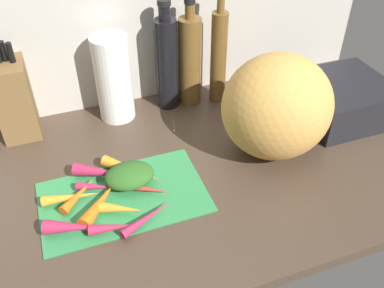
{
  "coord_description": "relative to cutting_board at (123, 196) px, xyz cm",
  "views": [
    {
      "loc": [
        -18.49,
        -81.17,
        76.46
      ],
      "look_at": [
        10.6,
        -2.15,
        8.67
      ],
      "focal_mm": 39.59,
      "sensor_mm": 36.0,
      "label": 1
    }
  ],
  "objects": [
    {
      "name": "ground_plane",
      "position": [
        9.04,
        6.16,
        -1.9
      ],
      "size": [
        170.0,
        80.0,
        3.0
      ],
      "primitive_type": "cube",
      "color": "#47382B"
    },
    {
      "name": "wall_back",
      "position": [
        9.04,
        44.66,
        29.6
      ],
      "size": [
        170.0,
        3.0,
        60.0
      ],
      "primitive_type": "cube",
      "color": "#BCB7AD",
      "rests_on": "ground_plane"
    },
    {
      "name": "cutting_board",
      "position": [
        0.0,
        0.0,
        0.0
      ],
      "size": [
        40.64,
        24.59,
        0.8
      ],
      "primitive_type": "cube",
      "color": "#338C4C",
      "rests_on": "ground_plane"
    },
    {
      "name": "carrot_0",
      "position": [
        -1.68,
        -5.49,
        1.78
      ],
      "size": [
        10.53,
        7.08,
        2.76
      ],
      "primitive_type": "cone",
      "rotation": [
        0.0,
        1.57,
        -0.46
      ],
      "color": "orange",
      "rests_on": "cutting_board"
    },
    {
      "name": "carrot_1",
      "position": [
        -12.89,
        -7.61,
        2.18
      ],
      "size": [
        13.72,
        7.92,
        3.55
      ],
      "primitive_type": "cone",
      "rotation": [
        0.0,
        1.57,
        -0.35
      ],
      "color": "#B2264C",
      "rests_on": "cutting_board"
    },
    {
      "name": "carrot_2",
      "position": [
        -3.39,
        8.08,
        2.18
      ],
      "size": [
        15.01,
        10.73,
        3.56
      ],
      "primitive_type": "cone",
      "rotation": [
        0.0,
        1.57,
        -0.52
      ],
      "color": "#B2264C",
      "rests_on": "cutting_board"
    },
    {
      "name": "carrot_3",
      "position": [
        3.84,
        6.76,
        1.96
      ],
      "size": [
        14.09,
        14.36,
        3.13
      ],
      "primitive_type": "cone",
      "rotation": [
        0.0,
        1.57,
        -0.8
      ],
      "color": "orange",
      "rests_on": "cutting_board"
    },
    {
      "name": "carrot_4",
      "position": [
        -6.15,
        -2.39,
        2.18
      ],
      "size": [
        11.83,
        13.01,
        3.55
      ],
      "primitive_type": "cone",
      "rotation": [
        0.0,
        1.57,
        0.86
      ],
      "color": "orange",
      "rests_on": "cutting_board"
    },
    {
      "name": "carrot_5",
      "position": [
        3.49,
        -10.0,
        1.5
      ],
      "size": [
        14.3,
        8.1,
        2.19
      ],
      "primitive_type": "cone",
      "rotation": [
        0.0,
        1.57,
        0.43
      ],
      "color": "#B2264C",
      "rests_on": "cutting_board"
    },
    {
      "name": "carrot_6",
      "position": [
        -10.25,
        2.83,
        1.67
      ],
      "size": [
        10.61,
        10.54,
        2.55
      ],
      "primitive_type": "cone",
      "rotation": [
        0.0,
        1.57,
        0.78
      ],
      "color": "orange",
      "rests_on": "cutting_board"
    },
    {
      "name": "carrot_7",
      "position": [
        4.68,
        -0.43,
        1.64
      ],
      "size": [
        13.71,
        9.75,
        2.49
      ],
      "primitive_type": "cone",
      "rotation": [
        0.0,
        1.57,
        -0.55
      ],
      "color": "red",
      "rests_on": "cutting_board"
    },
    {
      "name": "carrot_8",
      "position": [
        -5.5,
        4.06,
        1.47
      ],
      "size": [
        10.51,
        6.06,
        2.14
      ],
      "primitive_type": "cone",
      "rotation": [
        0.0,
        1.57,
        -0.4
      ],
      "color": "#B2264C",
      "rests_on": "cutting_board"
    },
    {
      "name": "carrot_9",
      "position": [
        -12.23,
        2.49,
        1.72
      ],
      "size": [
        13.93,
        4.51,
        2.64
      ],
      "primitive_type": "cone",
      "rotation": [
        0.0,
        1.57,
        -0.14
      ],
      "color": "orange",
      "rests_on": "cutting_board"
    },
    {
      "name": "carrot_10",
      "position": [
        -4.74,
        -10.29,
        1.72
      ],
      "size": [
        10.85,
        4.62,
        2.64
      ],
      "primitive_type": "cone",
      "rotation": [
        0.0,
        1.57,
        -0.19
      ],
      "color": "#B2264C",
      "rests_on": "cutting_board"
    },
    {
      "name": "carrot_greens_pile",
      "position": [
        2.7,
        3.63,
        3.05
      ],
      "size": [
        12.55,
        9.65,
        5.31
      ],
      "primitive_type": "ellipsoid",
      "color": "#2D6023",
      "rests_on": "cutting_board"
    },
    {
      "name": "winter_squash",
      "position": [
        43.57,
        4.39,
        13.92
      ],
      "size": [
        29.62,
        27.85,
        28.65
      ],
      "primitive_type": "ellipsoid",
      "color": "gold",
      "rests_on": "ground_plane"
    },
    {
      "name": "knife_block",
      "position": [
        -21.83,
        37.25,
        11.21
      ],
      "size": [
        10.06,
        12.82,
        28.12
      ],
      "color": "brown",
      "rests_on": "ground_plane"
    },
    {
      "name": "paper_towel_roll",
      "position": [
        6.54,
        35.66,
        12.8
      ],
      "size": [
        10.71,
        10.71,
        26.41
      ],
      "primitive_type": "cylinder",
      "color": "white",
      "rests_on": "ground_plane"
    },
    {
      "name": "bottle_0",
      "position": [
        23.25,
        36.33,
        14.79
      ],
      "size": [
        6.91,
        6.91,
        34.45
      ],
      "color": "black",
      "rests_on": "ground_plane"
    },
    {
      "name": "bottle_1",
      "position": [
        30.69,
        35.86,
        14.31
      ],
      "size": [
        7.06,
        7.06,
        34.22
      ],
      "color": "brown",
      "rests_on": "ground_plane"
    },
    {
      "name": "bottle_2",
      "position": [
        39.5,
        34.05,
        15.21
      ],
      "size": [
        5.08,
        5.08,
        36.38
      ],
      "color": "brown",
      "rests_on": "ground_plane"
    },
    {
      "name": "dish_rack",
      "position": [
        71.65,
        11.86,
        5.47
      ],
      "size": [
        26.18,
        25.17,
        11.74
      ],
      "primitive_type": "cube",
      "color": "black",
      "rests_on": "ground_plane"
    }
  ]
}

